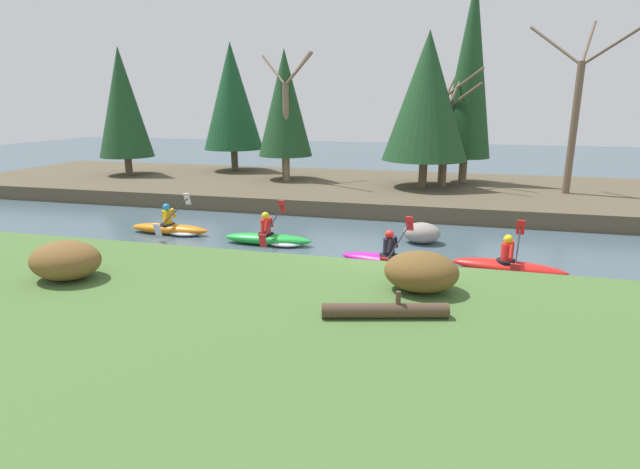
# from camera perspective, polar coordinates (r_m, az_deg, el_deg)

# --- Properties ---
(ground_plane) EXTENTS (90.00, 90.00, 0.00)m
(ground_plane) POSITION_cam_1_polar(r_m,az_deg,el_deg) (12.52, 8.32, -4.65)
(ground_plane) COLOR #425660
(riverbank_near) EXTENTS (44.00, 7.23, 0.83)m
(riverbank_near) POSITION_cam_1_polar(r_m,az_deg,el_deg) (7.69, 3.90, -14.00)
(riverbank_near) COLOR #476B33
(riverbank_near) RESTS_ON ground
(riverbank_far) EXTENTS (44.00, 9.67, 0.60)m
(riverbank_far) POSITION_cam_1_polar(r_m,az_deg,el_deg) (22.87, 11.47, 4.77)
(riverbank_far) COLOR brown
(riverbank_far) RESTS_ON ground
(conifer_tree_far_left) EXTENTS (2.66, 2.66, 6.28)m
(conifer_tree_far_left) POSITION_cam_1_polar(r_m,az_deg,el_deg) (27.55, -21.64, 13.81)
(conifer_tree_far_left) COLOR brown
(conifer_tree_far_left) RESTS_ON riverbank_far
(conifer_tree_left) EXTENTS (3.16, 3.16, 6.68)m
(conifer_tree_left) POSITION_cam_1_polar(r_m,az_deg,el_deg) (27.83, -10.04, 15.25)
(conifer_tree_left) COLOR brown
(conifer_tree_left) RESTS_ON riverbank_far
(conifer_tree_mid_left) EXTENTS (2.56, 2.56, 6.02)m
(conifer_tree_mid_left) POSITION_cam_1_polar(r_m,az_deg,el_deg) (24.18, -4.05, 14.72)
(conifer_tree_mid_left) COLOR #7A664C
(conifer_tree_mid_left) RESTS_ON riverbank_far
(conifer_tree_centre) EXTENTS (3.63, 3.63, 6.48)m
(conifer_tree_centre) POSITION_cam_1_polar(r_m,az_deg,el_deg) (22.15, 12.11, 15.15)
(conifer_tree_centre) COLOR brown
(conifer_tree_centre) RESTS_ON riverbank_far
(conifer_tree_mid_right) EXTENTS (2.27, 2.27, 8.99)m
(conifer_tree_mid_right) POSITION_cam_1_polar(r_m,az_deg,el_deg) (24.08, 16.79, 17.73)
(conifer_tree_mid_right) COLOR #7A664C
(conifer_tree_mid_right) RESTS_ON riverbank_far
(bare_tree_upstream) EXTENTS (3.31, 3.27, 5.97)m
(bare_tree_upstream) POSITION_cam_1_polar(r_m,az_deg,el_deg) (23.55, -3.81, 12.92)
(bare_tree_upstream) COLOR #7A664C
(bare_tree_upstream) RESTS_ON riverbank_far
(bare_tree_mid_upstream) EXTENTS (2.96, 2.93, 5.32)m
(bare_tree_mid_upstream) POSITION_cam_1_polar(r_m,az_deg,el_deg) (23.70, 14.04, 11.81)
(bare_tree_mid_upstream) COLOR #7A664C
(bare_tree_mid_upstream) RESTS_ON riverbank_far
(bare_tree_mid_downstream) EXTENTS (2.60, 2.57, 4.63)m
(bare_tree_mid_downstream) POSITION_cam_1_polar(r_m,az_deg,el_deg) (22.43, 14.19, 10.84)
(bare_tree_mid_downstream) COLOR brown
(bare_tree_mid_downstream) RESTS_ON riverbank_far
(bare_tree_downstream) EXTENTS (3.75, 3.71, 6.82)m
(bare_tree_downstream) POSITION_cam_1_polar(r_m,az_deg,el_deg) (22.54, 27.22, 12.33)
(bare_tree_downstream) COLOR brown
(bare_tree_downstream) RESTS_ON riverbank_far
(shrub_clump_second) EXTENTS (1.36, 1.14, 0.74)m
(shrub_clump_second) POSITION_cam_1_polar(r_m,az_deg,el_deg) (10.75, -27.07, -2.65)
(shrub_clump_second) COLOR brown
(shrub_clump_second) RESTS_ON riverbank_near
(shrub_clump_third) EXTENTS (1.33, 1.11, 0.72)m
(shrub_clump_third) POSITION_cam_1_polar(r_m,az_deg,el_deg) (9.16, 11.49, -4.17)
(shrub_clump_third) COLOR brown
(shrub_clump_third) RESTS_ON riverbank_near
(kayaker_lead) EXTENTS (2.80, 2.07, 1.20)m
(kayaker_lead) POSITION_cam_1_polar(r_m,az_deg,el_deg) (13.29, 20.80, -3.32)
(kayaker_lead) COLOR red
(kayaker_lead) RESTS_ON ground
(kayaker_middle) EXTENTS (2.79, 2.06, 1.20)m
(kayaker_middle) POSITION_cam_1_polar(r_m,az_deg,el_deg) (12.98, 8.53, -3.03)
(kayaker_middle) COLOR #C61999
(kayaker_middle) RESTS_ON ground
(kayaker_trailing) EXTENTS (2.78, 2.07, 1.20)m
(kayaker_trailing) POSITION_cam_1_polar(r_m,az_deg,el_deg) (15.07, -5.59, -0.45)
(kayaker_trailing) COLOR green
(kayaker_trailing) RESTS_ON ground
(kayaker_far_back) EXTENTS (2.77, 2.06, 1.20)m
(kayaker_far_back) POSITION_cam_1_polar(r_m,az_deg,el_deg) (16.94, -16.51, 0.69)
(kayaker_far_back) COLOR orange
(kayaker_far_back) RESTS_ON ground
(boulder_midstream) EXTENTS (1.12, 0.88, 0.63)m
(boulder_midstream) POSITION_cam_1_polar(r_m,az_deg,el_deg) (15.49, 11.56, 0.18)
(boulder_midstream) COLOR gray
(boulder_midstream) RESTS_ON ground
(driftwood_log) EXTENTS (1.99, 0.75, 0.44)m
(driftwood_log) POSITION_cam_1_polar(r_m,az_deg,el_deg) (8.01, 7.46, -8.60)
(driftwood_log) COLOR #4C3828
(driftwood_log) RESTS_ON riverbank_near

